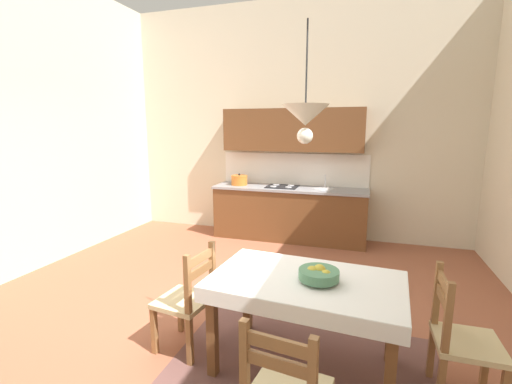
% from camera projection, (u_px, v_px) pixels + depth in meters
% --- Properties ---
extents(ground_plane, '(6.45, 6.77, 0.10)m').
position_uv_depth(ground_plane, '(225.00, 327.00, 3.44)').
color(ground_plane, '#99563D').
extents(wall_back, '(6.45, 0.12, 3.98)m').
position_uv_depth(wall_back, '(294.00, 122.00, 6.02)').
color(wall_back, beige).
rests_on(wall_back, ground_plane).
extents(area_rug, '(2.10, 1.60, 0.01)m').
position_uv_depth(area_rug, '(301.00, 375.00, 2.70)').
color(area_rug, brown).
rests_on(area_rug, ground_plane).
extents(kitchen_cabinetry, '(2.58, 0.63, 2.20)m').
position_uv_depth(kitchen_cabinetry, '(290.00, 190.00, 5.91)').
color(kitchen_cabinetry, brown).
rests_on(kitchen_cabinetry, ground_plane).
extents(dining_table, '(1.51, 0.97, 0.75)m').
position_uv_depth(dining_table, '(306.00, 294.00, 2.68)').
color(dining_table, brown).
rests_on(dining_table, ground_plane).
extents(dining_chair_tv_side, '(0.47, 0.47, 0.93)m').
position_uv_depth(dining_chair_tv_side, '(188.00, 301.00, 2.96)').
color(dining_chair_tv_side, '#D1BC89').
rests_on(dining_chair_tv_side, ground_plane).
extents(dining_chair_window_side, '(0.42, 0.42, 0.93)m').
position_uv_depth(dining_chair_window_side, '(461.00, 341.00, 2.40)').
color(dining_chair_window_side, '#D1BC89').
rests_on(dining_chair_window_side, ground_plane).
extents(fruit_bowl, '(0.30, 0.30, 0.12)m').
position_uv_depth(fruit_bowl, '(319.00, 274.00, 2.59)').
color(fruit_bowl, '#4C7F5B').
rests_on(fruit_bowl, dining_table).
extents(pendant_lamp, '(0.32, 0.32, 0.80)m').
position_uv_depth(pendant_lamp, '(305.00, 116.00, 2.36)').
color(pendant_lamp, black).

